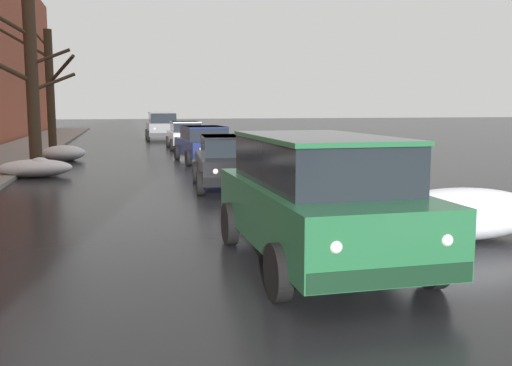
% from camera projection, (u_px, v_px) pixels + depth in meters
% --- Properties ---
extents(snow_bank_near_corner_left, '(1.70, 1.44, 0.64)m').
position_uv_depth(snow_bank_near_corner_left, '(64.00, 153.00, 23.25)').
color(snow_bank_near_corner_left, white).
rests_on(snow_bank_near_corner_left, ground).
extents(snow_bank_mid_block_left, '(2.25, 1.17, 0.63)m').
position_uv_depth(snow_bank_mid_block_left, '(36.00, 168.00, 17.97)').
color(snow_bank_mid_block_left, white).
rests_on(snow_bank_mid_block_left, ground).
extents(snow_bank_near_corner_right, '(3.02, 1.41, 0.86)m').
position_uv_depth(snow_bank_near_corner_right, '(458.00, 215.00, 9.57)').
color(snow_bank_near_corner_right, white).
rests_on(snow_bank_near_corner_right, ground).
extents(bare_tree_mid_block, '(2.73, 1.53, 5.91)m').
position_uv_depth(bare_tree_mid_block, '(32.00, 82.00, 19.96)').
color(bare_tree_mid_block, '#423323').
rests_on(bare_tree_mid_block, ground).
extents(bare_tree_far_down_block, '(3.18, 3.41, 5.57)m').
position_uv_depth(bare_tree_far_down_block, '(50.00, 89.00, 24.89)').
color(bare_tree_far_down_block, '#382B1E').
rests_on(bare_tree_far_down_block, ground).
extents(suv_green_approaching_near_lane, '(2.19, 4.61, 1.82)m').
position_uv_depth(suv_green_approaching_near_lane, '(317.00, 194.00, 8.03)').
color(suv_green_approaching_near_lane, '#1E5633').
rests_on(suv_green_approaching_near_lane, ground).
extents(sedan_black_parked_kerbside_close, '(2.18, 4.00, 1.42)m').
position_uv_depth(sedan_black_parked_kerbside_close, '(230.00, 160.00, 15.56)').
color(sedan_black_parked_kerbside_close, black).
rests_on(sedan_black_parked_kerbside_close, ground).
extents(sedan_darkblue_parked_kerbside_mid, '(2.21, 4.45, 1.42)m').
position_uv_depth(sedan_darkblue_parked_kerbside_mid, '(205.00, 143.00, 22.84)').
color(sedan_darkblue_parked_kerbside_mid, navy).
rests_on(sedan_darkblue_parked_kerbside_mid, ground).
extents(sedan_white_parked_far_down_block, '(1.85, 4.35, 1.42)m').
position_uv_depth(sedan_white_parked_far_down_block, '(186.00, 134.00, 29.91)').
color(sedan_white_parked_far_down_block, silver).
rests_on(sedan_white_parked_far_down_block, ground).
extents(suv_grey_queued_behind_truck, '(2.09, 4.44, 1.82)m').
position_uv_depth(suv_grey_queued_behind_truck, '(162.00, 125.00, 37.36)').
color(suv_grey_queued_behind_truck, slate).
rests_on(suv_grey_queued_behind_truck, ground).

